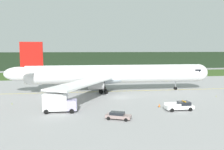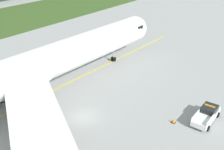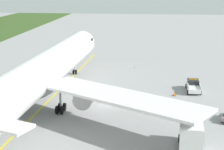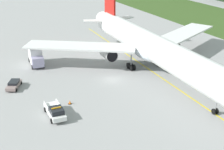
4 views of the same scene
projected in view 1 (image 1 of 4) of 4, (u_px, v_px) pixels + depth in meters
ground at (120, 98)px, 59.04m from camera, size 320.00×320.00×0.00m
grass_verge at (98, 74)px, 113.20m from camera, size 320.00×31.75×0.04m
distant_tree_line at (92, 61)px, 142.63m from camera, size 288.00×6.90×10.58m
taxiway_centerline_main at (114, 91)px, 68.05m from camera, size 80.15×3.12×0.01m
airliner at (112, 74)px, 67.39m from camera, size 60.01×48.01×14.43m
ops_pickup_truck at (180, 106)px, 46.76m from camera, size 5.76×2.39×1.94m
catering_truck at (59, 103)px, 45.21m from camera, size 6.66×3.09×3.93m
staff_car at (118, 115)px, 40.73m from camera, size 4.80×3.55×1.30m
apron_cone at (159, 105)px, 49.55m from camera, size 0.55×0.55×0.69m
taxiway_edge_light_east at (216, 96)px, 59.97m from camera, size 0.12×0.12×0.42m
taxiway_edge_light_west at (12, 104)px, 51.57m from camera, size 0.12×0.12×0.47m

